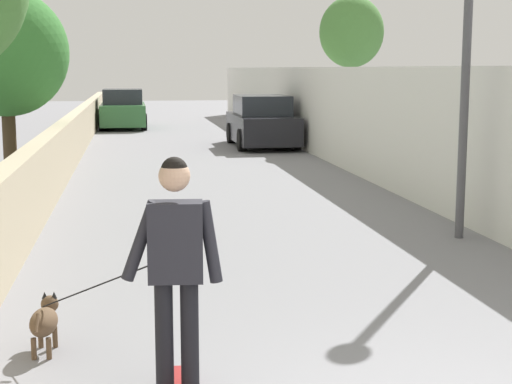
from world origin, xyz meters
The scene contains 10 objects.
ground_plane centered at (14.00, 0.00, 0.00)m, with size 80.00×80.00×0.00m, color gray.
wall_left centered at (12.00, 3.25, 0.59)m, with size 48.00×0.30×1.18m, color tan.
fence_right centered at (12.00, -3.25, 1.19)m, with size 48.00×0.30×2.37m, color silver.
tree_left_near centered at (13.00, 4.31, 2.65)m, with size 2.59×2.59×3.98m.
tree_right_distant centered at (19.00, -4.75, 3.38)m, with size 1.92×1.92×4.46m.
lamp_post centered at (6.17, -2.70, 3.21)m, with size 0.36×0.36×4.76m.
person_skateboarder centered at (1.42, 1.49, 1.05)m, with size 0.25×0.71×1.66m.
dog centered at (2.51, 2.52, 0.27)m, with size 1.42×1.17×1.06m.
car_near centered at (19.28, -2.10, 0.71)m, with size 3.99×1.80×1.54m.
car_far centered at (27.36, 2.10, 0.71)m, with size 3.97×1.80×1.54m.
Camera 1 is at (-3.90, 1.77, 2.34)m, focal length 54.75 mm.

